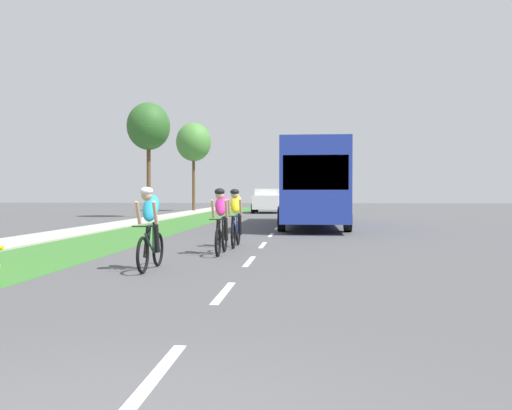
% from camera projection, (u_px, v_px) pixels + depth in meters
% --- Properties ---
extents(ground_plane, '(120.00, 120.00, 0.00)m').
position_uv_depth(ground_plane, '(276.00, 229.00, 22.70)').
color(ground_plane, '#4C4C4F').
extents(grass_verge, '(2.97, 70.00, 0.01)m').
position_uv_depth(grass_verge, '(159.00, 228.00, 23.13)').
color(grass_verge, '#38722D').
rests_on(grass_verge, ground_plane).
extents(sidewalk_concrete, '(1.91, 70.00, 0.10)m').
position_uv_depth(sidewalk_concrete, '(103.00, 228.00, 23.35)').
color(sidewalk_concrete, '#B2ADA3').
rests_on(sidewalk_concrete, ground_plane).
extents(lane_markings_center, '(0.12, 54.07, 0.01)m').
position_uv_depth(lane_markings_center, '(280.00, 223.00, 26.68)').
color(lane_markings_center, white).
rests_on(lane_markings_center, ground_plane).
extents(cyclist_lead, '(0.42, 1.72, 1.58)m').
position_uv_depth(cyclist_lead, '(150.00, 227.00, 10.47)').
color(cyclist_lead, black).
rests_on(cyclist_lead, ground_plane).
extents(cyclist_trailing, '(0.42, 1.72, 1.58)m').
position_uv_depth(cyclist_trailing, '(221.00, 220.00, 13.16)').
color(cyclist_trailing, black).
rests_on(cyclist_trailing, ground_plane).
extents(cyclist_distant, '(0.42, 1.72, 1.58)m').
position_uv_depth(cyclist_distant, '(236.00, 217.00, 14.98)').
color(cyclist_distant, black).
rests_on(cyclist_distant, ground_plane).
extents(bus_blue, '(2.78, 11.60, 3.48)m').
position_uv_depth(bus_blue, '(313.00, 182.00, 24.65)').
color(bus_blue, '#23389E').
rests_on(bus_blue, ground_plane).
extents(suv_white, '(2.15, 4.70, 1.79)m').
position_uv_depth(suv_white, '(267.00, 200.00, 41.36)').
color(suv_white, silver).
rests_on(suv_white, ground_plane).
extents(street_tree_near, '(2.59, 2.59, 6.93)m').
position_uv_depth(street_tree_near, '(148.00, 127.00, 33.24)').
color(street_tree_near, brown).
rests_on(street_tree_near, ground_plane).
extents(street_tree_far, '(2.86, 2.86, 7.25)m').
position_uv_depth(street_tree_far, '(194.00, 142.00, 45.21)').
color(street_tree_far, brown).
rests_on(street_tree_far, ground_plane).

